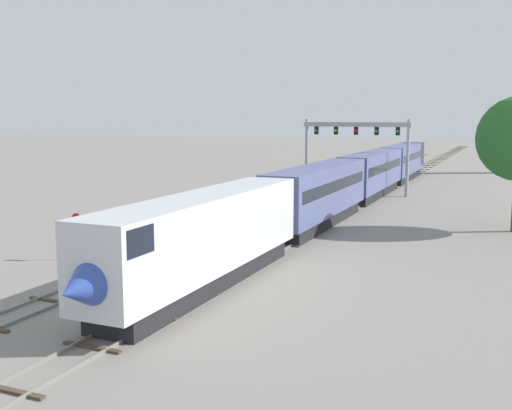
# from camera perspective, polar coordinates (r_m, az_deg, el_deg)

# --- Properties ---
(ground_plane) EXTENTS (400.00, 400.00, 0.00)m
(ground_plane) POSITION_cam_1_polar(r_m,az_deg,el_deg) (30.05, -11.00, -8.65)
(ground_plane) COLOR gray
(track_main) EXTENTS (2.60, 200.00, 0.16)m
(track_main) POSITION_cam_1_polar(r_m,az_deg,el_deg) (85.31, 13.52, 2.34)
(track_main) COLOR slate
(track_main) RESTS_ON ground
(track_near) EXTENTS (2.60, 160.00, 0.16)m
(track_near) POSITION_cam_1_polar(r_m,az_deg,el_deg) (67.23, 5.94, 0.95)
(track_near) COLOR slate
(track_near) RESTS_ON ground
(passenger_train) EXTENTS (3.04, 77.37, 4.80)m
(passenger_train) POSITION_cam_1_polar(r_m,az_deg,el_deg) (57.96, 8.85, 2.23)
(passenger_train) COLOR silver
(passenger_train) RESTS_ON ground
(signal_gantry) EXTENTS (12.10, 0.49, 8.37)m
(signal_gantry) POSITION_cam_1_polar(r_m,az_deg,el_deg) (68.71, 9.37, 6.13)
(signal_gantry) COLOR #999BA0
(signal_gantry) RESTS_ON ground
(stop_sign) EXTENTS (0.76, 0.08, 2.88)m
(stop_sign) POSITION_cam_1_polar(r_m,az_deg,el_deg) (38.48, -16.47, -2.22)
(stop_sign) COLOR gray
(stop_sign) RESTS_ON ground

